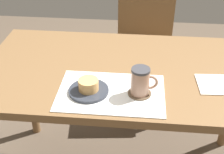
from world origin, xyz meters
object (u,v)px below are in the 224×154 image
Objects in this scene: pastry at (88,85)px; coffee_mug at (141,81)px; pastry_plate at (89,91)px; wooden_chair at (146,45)px; dining_table at (127,83)px.

coffee_mug is (0.21, 0.01, 0.03)m from pastry.
pastry_plate is at bearing -178.11° from coffee_mug.
pastry is (-0.24, -0.92, 0.29)m from wooden_chair.
pastry_plate is at bearing 68.87° from wooden_chair.
coffee_mug is (-0.04, -0.92, 0.32)m from wooden_chair.
dining_table is 16.42× the size of pastry.
pastry is (-0.14, -0.20, 0.12)m from dining_table.
pastry_plate is (-0.24, -0.92, 0.26)m from wooden_chair.
wooden_chair is 10.29× the size of pastry.
coffee_mug reaches higher than dining_table.
coffee_mug is at bearing 81.27° from wooden_chair.
dining_table is 11.81× the size of coffee_mug.
pastry is at bearing 0.00° from pastry_plate.
wooden_chair is 0.99m from pastry_plate.
dining_table is 8.20× the size of pastry_plate.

